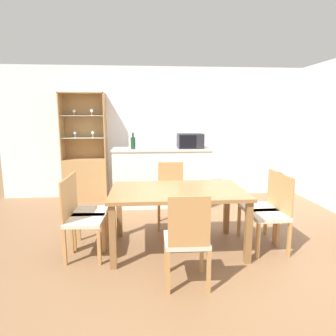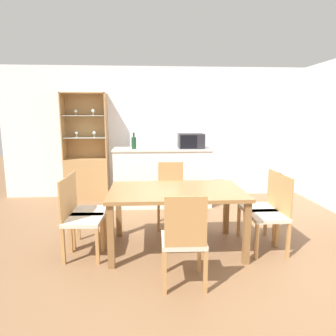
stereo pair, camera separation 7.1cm
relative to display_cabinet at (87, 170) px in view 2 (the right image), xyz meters
The scene contains 13 objects.
ground_plane 3.05m from the display_cabinet, 54.01° to the right, with size 18.00×18.00×0.00m, color brown.
wall_back 1.91m from the display_cabinet, ahead, with size 6.80×0.06×2.55m.
kitchen_counter 1.53m from the display_cabinet, 19.27° to the right, with size 1.74×0.59×1.04m.
display_cabinet is the anchor object (origin of this frame).
dining_table 2.79m from the display_cabinet, 57.04° to the right, with size 1.59×0.99×0.75m.
dining_chair_side_right_near 3.63m from the display_cabinet, 43.36° to the right, with size 0.42×0.42×0.93m.
dining_chair_side_left_near 2.52m from the display_cabinet, 80.86° to the right, with size 0.44×0.44×0.93m.
dining_chair_head_near 3.51m from the display_cabinet, 64.36° to the right, with size 0.42×0.42×0.93m.
dining_chair_head_far 2.15m from the display_cabinet, 45.04° to the right, with size 0.43×0.43×0.93m.
dining_chair_side_right_far 3.43m from the display_cabinet, 39.76° to the right, with size 0.41×0.41×0.93m.
dining_chair_side_left_far 2.23m from the display_cabinet, 79.66° to the right, with size 0.42×0.42×0.93m.
microwave 2.10m from the display_cabinet, 14.74° to the right, with size 0.45×0.38×0.26m.
wine_bottle 1.26m from the display_cabinet, 32.49° to the right, with size 0.08×0.08×0.29m.
Camera 2 is at (-0.56, -3.38, 1.62)m, focal length 32.00 mm.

